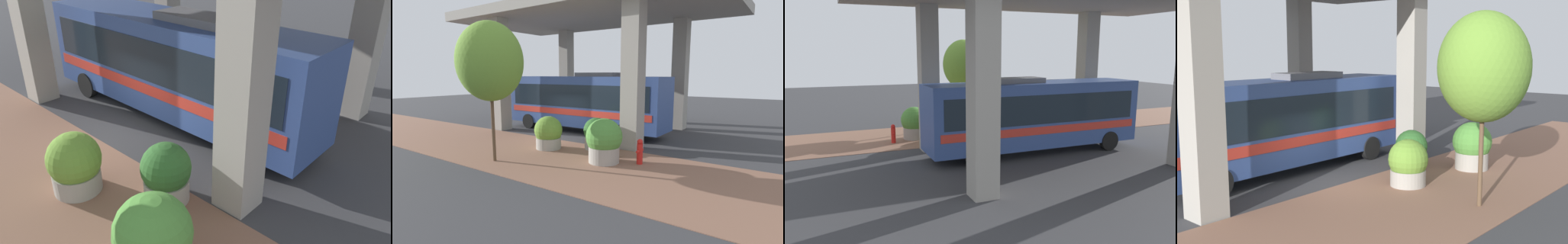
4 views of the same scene
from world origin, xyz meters
TOP-DOWN VIEW (x-y plane):
  - ground_plane at (0.00, 0.00)m, footprint 80.00×80.00m
  - sidewalk_strip at (-3.00, 0.00)m, footprint 6.00×40.00m
  - overpass at (4.00, 0.00)m, footprint 9.40×17.71m
  - bus at (2.96, -0.18)m, footprint 2.55×10.95m
  - fire_hydrant at (-1.73, -6.34)m, footprint 0.51×0.25m
  - planter_front at (-1.86, -1.45)m, footprint 1.38×1.38m
  - planter_middle at (-0.55, -3.44)m, footprint 1.27×1.27m
  - planter_back at (-2.36, -5.00)m, footprint 1.53×1.53m
  - street_tree_near at (-4.83, -1.04)m, footprint 2.70×2.70m

SIDE VIEW (x-z plane):
  - ground_plane at x=0.00m, z-range 0.00..0.00m
  - sidewalk_strip at x=-3.00m, z-range 0.00..0.02m
  - fire_hydrant at x=-1.73m, z-range 0.01..1.07m
  - planter_middle at x=-0.55m, z-range -0.02..1.55m
  - planter_front at x=-1.86m, z-range -0.04..1.61m
  - planter_back at x=-2.36m, z-range -0.01..1.87m
  - bus at x=2.96m, z-range 0.15..3.95m
  - street_tree_near at x=-4.83m, z-range 1.28..7.09m
  - overpass at x=4.00m, z-range 2.88..10.76m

